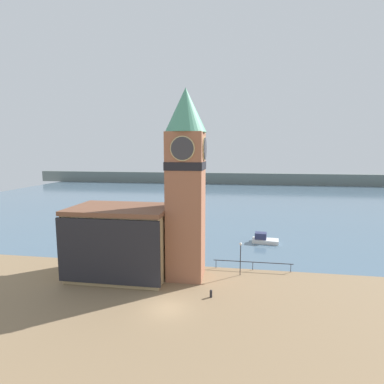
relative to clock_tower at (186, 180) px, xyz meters
name	(u,v)px	position (x,y,z in m)	size (l,w,h in m)	color
ground_plane	(167,308)	(-0.54, -7.47, -11.57)	(160.00, 160.00, 0.00)	#846B4C
water	(218,197)	(-0.54, 63.41, -11.57)	(160.00, 120.00, 0.00)	slate
far_shoreline	(224,178)	(-0.54, 103.41, -9.07)	(180.00, 3.00, 5.00)	slate
pier_railing	(253,263)	(7.95, 3.16, -10.62)	(9.83, 0.08, 1.09)	#232328
clock_tower	(186,180)	(0.00, 0.00, 0.00)	(4.69, 4.69, 21.81)	#935B42
pier_building	(121,241)	(-7.84, -0.64, -7.38)	(11.65, 7.74, 8.34)	tan
boat_near	(264,239)	(10.25, 15.06, -10.98)	(4.39, 2.58, 1.63)	silver
mooring_bollard_near	(211,293)	(3.40, -4.69, -11.13)	(0.27, 0.27, 0.80)	black
lamp_post	(241,253)	(6.37, 1.36, -8.74)	(0.32, 0.32, 4.06)	black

